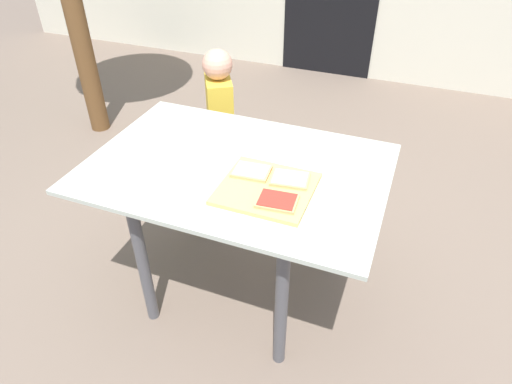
{
  "coord_description": "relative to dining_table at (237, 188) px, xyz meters",
  "views": [
    {
      "loc": [
        0.64,
        -1.43,
        1.79
      ],
      "look_at": [
        0.09,
        0.0,
        0.64
      ],
      "focal_mm": 31.4,
      "sensor_mm": 36.0,
      "label": 1
    }
  ],
  "objects": [
    {
      "name": "pizza_slice_far_left",
      "position": [
        0.09,
        -0.05,
        0.14
      ],
      "size": [
        0.16,
        0.13,
        0.02
      ],
      "color": "tan",
      "rests_on": "cutting_board"
    },
    {
      "name": "plate_white_right",
      "position": [
        0.25,
        0.13,
        0.12
      ],
      "size": [
        0.23,
        0.23,
        0.01
      ],
      "primitive_type": "cylinder",
      "color": "white",
      "rests_on": "dining_table"
    },
    {
      "name": "child_left",
      "position": [
        -0.41,
        0.69,
        -0.08
      ],
      "size": [
        0.24,
        0.28,
        0.97
      ],
      "color": "#304A3A",
      "rests_on": "ground"
    },
    {
      "name": "dining_table",
      "position": [
        0.0,
        0.0,
        0.0
      ],
      "size": [
        1.25,
        0.86,
        0.75
      ],
      "color": "#AEB7AA",
      "rests_on": "ground"
    },
    {
      "name": "pizza_slice_far_right",
      "position": [
        0.25,
        -0.04,
        0.14
      ],
      "size": [
        0.16,
        0.13,
        0.02
      ],
      "color": "tan",
      "rests_on": "cutting_board"
    },
    {
      "name": "cutting_board",
      "position": [
        0.18,
        -0.11,
        0.12
      ],
      "size": [
        0.36,
        0.34,
        0.02
      ],
      "primitive_type": "cube",
      "color": "tan",
      "rests_on": "dining_table"
    },
    {
      "name": "ground_plane",
      "position": [
        0.0,
        0.0,
        -0.64
      ],
      "size": [
        16.0,
        16.0,
        0.0
      ],
      "primitive_type": "plane",
      "color": "#6E5D51"
    },
    {
      "name": "plate_white_left",
      "position": [
        -0.27,
        0.14,
        0.12
      ],
      "size": [
        0.23,
        0.23,
        0.01
      ],
      "primitive_type": "cylinder",
      "color": "white",
      "rests_on": "dining_table"
    },
    {
      "name": "pizza_slice_near_right",
      "position": [
        0.25,
        -0.19,
        0.14
      ],
      "size": [
        0.16,
        0.13,
        0.02
      ],
      "color": "tan",
      "rests_on": "cutting_board"
    }
  ]
}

